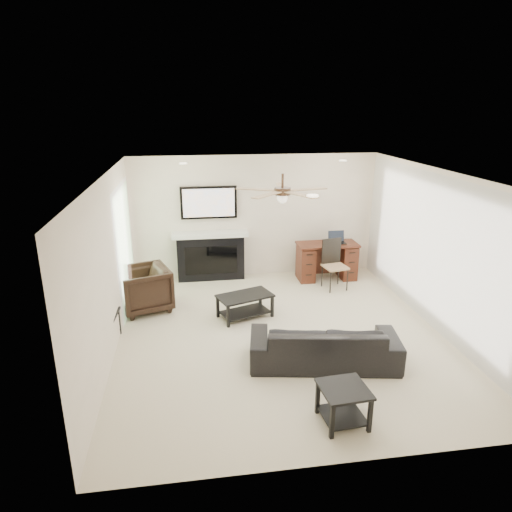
# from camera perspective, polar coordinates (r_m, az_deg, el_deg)

# --- Properties ---
(room_shell) EXTENTS (5.50, 5.54, 2.52)m
(room_shell) POSITION_cam_1_polar(r_m,az_deg,el_deg) (6.76, 4.82, 3.37)
(room_shell) COLOR beige
(room_shell) RESTS_ON ground
(sofa) EXTENTS (2.14, 1.13, 0.59)m
(sofa) POSITION_cam_1_polar(r_m,az_deg,el_deg) (6.47, 8.52, -10.78)
(sofa) COLOR black
(sofa) RESTS_ON ground
(armchair) EXTENTS (1.07, 1.06, 0.78)m
(armchair) POSITION_cam_1_polar(r_m,az_deg,el_deg) (8.17, -13.84, -4.03)
(armchair) COLOR black
(armchair) RESTS_ON ground
(coffee_table) EXTENTS (1.02, 0.77, 0.40)m
(coffee_table) POSITION_cam_1_polar(r_m,az_deg,el_deg) (7.74, -1.39, -6.27)
(coffee_table) COLOR black
(coffee_table) RESTS_ON ground
(end_table_near) EXTENTS (0.56, 0.56, 0.45)m
(end_table_near) POSITION_cam_1_polar(r_m,az_deg,el_deg) (5.47, 10.83, -17.84)
(end_table_near) COLOR black
(end_table_near) RESTS_ON ground
(end_table_left) EXTENTS (0.53, 0.53, 0.45)m
(end_table_left) POSITION_cam_1_polar(r_m,az_deg,el_deg) (7.36, -18.71, -8.46)
(end_table_left) COLOR black
(end_table_left) RESTS_ON ground
(fireplace_unit) EXTENTS (1.52, 0.34, 1.91)m
(fireplace_unit) POSITION_cam_1_polar(r_m,az_deg,el_deg) (9.20, -5.76, 2.70)
(fireplace_unit) COLOR black
(fireplace_unit) RESTS_ON ground
(desk) EXTENTS (1.22, 0.56, 0.76)m
(desk) POSITION_cam_1_polar(r_m,az_deg,el_deg) (9.46, 8.82, -0.63)
(desk) COLOR #391A0E
(desk) RESTS_ON ground
(desk_chair) EXTENTS (0.49, 0.51, 0.97)m
(desk_chair) POSITION_cam_1_polar(r_m,az_deg,el_deg) (8.93, 9.88, -1.13)
(desk_chair) COLOR black
(desk_chair) RESTS_ON ground
(laptop) EXTENTS (0.33, 0.24, 0.23)m
(laptop) POSITION_cam_1_polar(r_m,az_deg,el_deg) (9.35, 10.17, 2.26)
(laptop) COLOR black
(laptop) RESTS_ON desk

